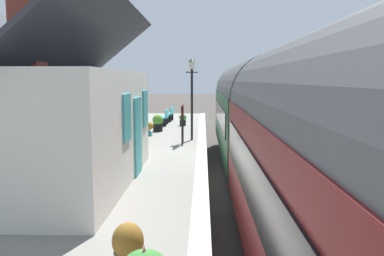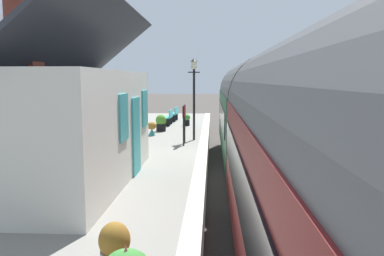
% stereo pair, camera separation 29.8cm
% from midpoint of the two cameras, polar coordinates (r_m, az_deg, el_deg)
% --- Properties ---
extents(ground_plane, '(160.00, 160.00, 0.00)m').
position_cam_midpoint_polar(ground_plane, '(13.30, 5.95, -8.18)').
color(ground_plane, '#423D38').
extents(platform, '(32.00, 5.77, 0.96)m').
position_cam_midpoint_polar(platform, '(13.46, -10.85, -5.97)').
color(platform, gray).
rests_on(platform, ground).
extents(platform_edge_coping, '(32.00, 0.36, 0.02)m').
position_cam_midpoint_polar(platform_edge_coping, '(13.04, 0.82, -4.07)').
color(platform_edge_coping, beige).
rests_on(platform_edge_coping, platform).
extents(rail_near, '(52.00, 0.08, 0.14)m').
position_cam_midpoint_polar(rail_near, '(13.50, 12.89, -7.79)').
color(rail_near, gray).
rests_on(rail_near, ground).
extents(rail_far, '(52.00, 0.08, 0.14)m').
position_cam_midpoint_polar(rail_far, '(13.30, 6.73, -7.89)').
color(rail_far, gray).
rests_on(rail_far, ground).
extents(train, '(20.39, 2.73, 4.32)m').
position_cam_midpoint_polar(train, '(10.72, 11.81, 0.05)').
color(train, black).
rests_on(train, ground).
extents(station_building, '(6.75, 3.96, 5.49)m').
position_cam_midpoint_polar(station_building, '(9.89, -20.88, 0.79)').
color(station_building, silver).
rests_on(station_building, platform).
extents(bench_near_building, '(1.42, 0.49, 0.88)m').
position_cam_midpoint_polar(bench_near_building, '(23.66, -3.64, 2.21)').
color(bench_near_building, teal).
rests_on(bench_near_building, platform).
extents(bench_platform_end, '(1.40, 0.44, 0.88)m').
position_cam_midpoint_polar(bench_platform_end, '(21.52, -4.47, 1.69)').
color(bench_platform_end, teal).
rests_on(bench_platform_end, platform).
extents(planter_edge_near, '(0.43, 0.43, 0.63)m').
position_cam_midpoint_polar(planter_edge_near, '(17.63, -6.96, -0.05)').
color(planter_edge_near, teal).
rests_on(planter_edge_near, platform).
extents(planter_under_sign, '(0.42, 0.42, 0.70)m').
position_cam_midpoint_polar(planter_under_sign, '(21.24, -1.80, 1.31)').
color(planter_under_sign, black).
rests_on(planter_under_sign, platform).
extents(planter_edge_far, '(0.53, 0.53, 0.84)m').
position_cam_midpoint_polar(planter_edge_far, '(18.97, -5.62, 0.78)').
color(planter_edge_far, black).
rests_on(planter_edge_far, platform).
extents(planter_by_door, '(0.42, 0.42, 0.71)m').
position_cam_midpoint_polar(planter_by_door, '(5.35, -11.25, -17.40)').
color(planter_by_door, gray).
rests_on(planter_by_door, platform).
extents(lamp_post_platform, '(0.32, 0.50, 3.46)m').
position_cam_midpoint_polar(lamp_post_platform, '(16.08, -0.56, 6.80)').
color(lamp_post_platform, black).
rests_on(lamp_post_platform, platform).
extents(station_sign_board, '(0.96, 0.06, 1.57)m').
position_cam_midpoint_polar(station_sign_board, '(15.00, -2.02, 1.99)').
color(station_sign_board, black).
rests_on(station_sign_board, platform).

